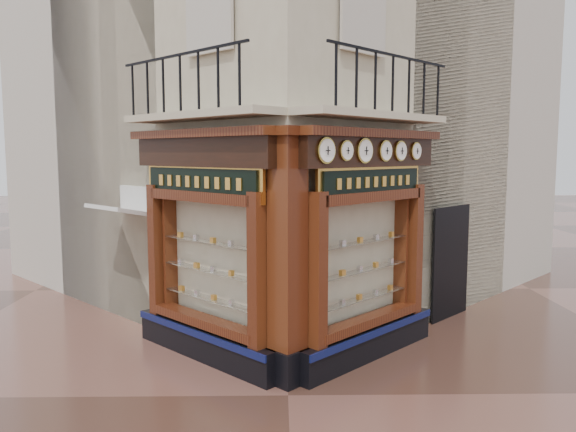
{
  "coord_description": "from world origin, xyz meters",
  "views": [
    {
      "loc": [
        -0.13,
        -7.98,
        3.57
      ],
      "look_at": [
        0.03,
        2.0,
        2.46
      ],
      "focal_mm": 35.0,
      "sensor_mm": 36.0,
      "label": 1
    }
  ],
  "objects_px": {
    "clock_b": "(346,151)",
    "clock_f": "(416,151)",
    "signboard_left": "(200,182)",
    "signboard_right": "(373,182)",
    "corner_pilaster": "(288,260)",
    "clock_a": "(326,150)",
    "clock_e": "(400,151)",
    "clock_c": "(365,151)",
    "awning": "(123,331)",
    "clock_d": "(385,151)"
  },
  "relations": [
    {
      "from": "clock_c",
      "to": "awning",
      "type": "xyz_separation_m",
      "value": [
        -4.56,
        1.93,
        -3.62
      ]
    },
    {
      "from": "clock_a",
      "to": "clock_f",
      "type": "distance_m",
      "value": 2.53
    },
    {
      "from": "corner_pilaster",
      "to": "clock_f",
      "type": "bearing_deg",
      "value": -8.32
    },
    {
      "from": "corner_pilaster",
      "to": "clock_d",
      "type": "xyz_separation_m",
      "value": [
        1.68,
        1.08,
        1.67
      ]
    },
    {
      "from": "clock_e",
      "to": "corner_pilaster",
      "type": "bearing_deg",
      "value": 169.96
    },
    {
      "from": "clock_b",
      "to": "clock_d",
      "type": "bearing_deg",
      "value": 0.0
    },
    {
      "from": "clock_b",
      "to": "clock_e",
      "type": "xyz_separation_m",
      "value": [
        1.08,
        1.08,
        0.0
      ]
    },
    {
      "from": "clock_f",
      "to": "signboard_left",
      "type": "height_order",
      "value": "clock_f"
    },
    {
      "from": "corner_pilaster",
      "to": "clock_c",
      "type": "height_order",
      "value": "corner_pilaster"
    },
    {
      "from": "clock_c",
      "to": "signboard_right",
      "type": "height_order",
      "value": "clock_c"
    },
    {
      "from": "awning",
      "to": "signboard_right",
      "type": "height_order",
      "value": "signboard_right"
    },
    {
      "from": "corner_pilaster",
      "to": "awning",
      "type": "distance_m",
      "value": 4.62
    },
    {
      "from": "clock_a",
      "to": "clock_c",
      "type": "height_order",
      "value": "clock_c"
    },
    {
      "from": "clock_b",
      "to": "clock_d",
      "type": "height_order",
      "value": "clock_d"
    },
    {
      "from": "signboard_left",
      "to": "clock_f",
      "type": "bearing_deg",
      "value": -123.91
    },
    {
      "from": "clock_b",
      "to": "clock_e",
      "type": "height_order",
      "value": "clock_e"
    },
    {
      "from": "clock_c",
      "to": "signboard_left",
      "type": "distance_m",
      "value": 2.8
    },
    {
      "from": "clock_b",
      "to": "signboard_right",
      "type": "relative_size",
      "value": 0.16
    },
    {
      "from": "clock_d",
      "to": "awning",
      "type": "bearing_deg",
      "value": 118.09
    },
    {
      "from": "clock_b",
      "to": "clock_c",
      "type": "height_order",
      "value": "clock_c"
    },
    {
      "from": "corner_pilaster",
      "to": "clock_c",
      "type": "relative_size",
      "value": 9.69
    },
    {
      "from": "clock_e",
      "to": "signboard_right",
      "type": "height_order",
      "value": "clock_e"
    },
    {
      "from": "clock_c",
      "to": "clock_e",
      "type": "xyz_separation_m",
      "value": [
        0.74,
        0.74,
        0.0
      ]
    },
    {
      "from": "corner_pilaster",
      "to": "clock_b",
      "type": "xyz_separation_m",
      "value": [
        0.92,
        0.32,
        1.67
      ]
    },
    {
      "from": "clock_a",
      "to": "corner_pilaster",
      "type": "bearing_deg",
      "value": 132.63
    },
    {
      "from": "clock_b",
      "to": "clock_f",
      "type": "xyz_separation_m",
      "value": [
        1.44,
        1.44,
        0.0
      ]
    },
    {
      "from": "corner_pilaster",
      "to": "clock_d",
      "type": "distance_m",
      "value": 2.6
    },
    {
      "from": "signboard_right",
      "to": "corner_pilaster",
      "type": "bearing_deg",
      "value": 169.75
    },
    {
      "from": "signboard_right",
      "to": "clock_f",
      "type": "bearing_deg",
      "value": -5.39
    },
    {
      "from": "clock_d",
      "to": "signboard_left",
      "type": "xyz_separation_m",
      "value": [
        -3.14,
        -0.06,
        -0.52
      ]
    },
    {
      "from": "clock_a",
      "to": "signboard_left",
      "type": "bearing_deg",
      "value": 108.05
    },
    {
      "from": "clock_a",
      "to": "signboard_left",
      "type": "xyz_separation_m",
      "value": [
        -2.04,
        1.04,
        -0.52
      ]
    },
    {
      "from": "signboard_left",
      "to": "signboard_right",
      "type": "height_order",
      "value": "signboard_left"
    },
    {
      "from": "clock_d",
      "to": "corner_pilaster",
      "type": "bearing_deg",
      "value": 167.65
    },
    {
      "from": "corner_pilaster",
      "to": "signboard_right",
      "type": "height_order",
      "value": "corner_pilaster"
    },
    {
      "from": "clock_e",
      "to": "clock_c",
      "type": "bearing_deg",
      "value": 180.0
    },
    {
      "from": "corner_pilaster",
      "to": "clock_f",
      "type": "height_order",
      "value": "corner_pilaster"
    },
    {
      "from": "clock_b",
      "to": "clock_f",
      "type": "bearing_deg",
      "value": 0.0
    },
    {
      "from": "corner_pilaster",
      "to": "clock_a",
      "type": "xyz_separation_m",
      "value": [
        0.58,
        -0.02,
        1.67
      ]
    },
    {
      "from": "signboard_right",
      "to": "clock_c",
      "type": "bearing_deg",
      "value": -164.14
    },
    {
      "from": "signboard_left",
      "to": "signboard_right",
      "type": "bearing_deg",
      "value": -135.0
    },
    {
      "from": "clock_b",
      "to": "clock_e",
      "type": "relative_size",
      "value": 0.91
    },
    {
      "from": "clock_e",
      "to": "signboard_left",
      "type": "height_order",
      "value": "clock_e"
    },
    {
      "from": "clock_c",
      "to": "signboard_right",
      "type": "bearing_deg",
      "value": 15.86
    },
    {
      "from": "clock_e",
      "to": "clock_f",
      "type": "distance_m",
      "value": 0.51
    },
    {
      "from": "signboard_left",
      "to": "clock_e",
      "type": "bearing_deg",
      "value": -128.58
    },
    {
      "from": "clock_c",
      "to": "signboard_right",
      "type": "distance_m",
      "value": 0.66
    },
    {
      "from": "clock_c",
      "to": "awning",
      "type": "relative_size",
      "value": 0.31
    },
    {
      "from": "signboard_left",
      "to": "signboard_right",
      "type": "relative_size",
      "value": 1.09
    },
    {
      "from": "clock_a",
      "to": "clock_c",
      "type": "bearing_deg",
      "value": 0.0
    }
  ]
}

